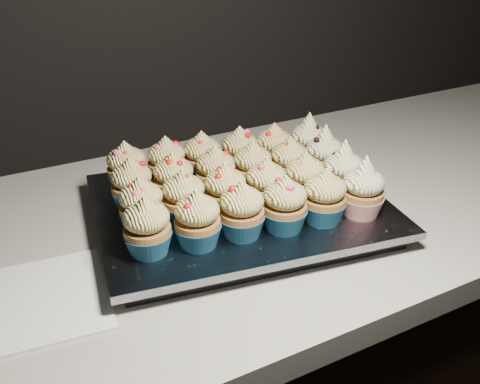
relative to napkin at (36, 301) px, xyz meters
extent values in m
cube|color=beige|center=(0.37, 0.10, -0.02)|extent=(2.44, 0.64, 0.04)
cube|color=white|center=(0.00, 0.00, 0.00)|extent=(0.19, 0.19, 0.00)
cube|color=black|center=(0.32, 0.06, 0.01)|extent=(0.44, 0.37, 0.02)
cube|color=silver|center=(0.32, 0.06, 0.03)|extent=(0.48, 0.40, 0.01)
cone|color=#185474|center=(0.15, -0.01, 0.05)|extent=(0.06, 0.06, 0.03)
ellipsoid|color=#E6CF74|center=(0.15, -0.01, 0.09)|extent=(0.06, 0.06, 0.04)
cone|color=#E6CF74|center=(0.15, -0.01, 0.11)|extent=(0.03, 0.03, 0.02)
cone|color=#185474|center=(0.21, -0.02, 0.05)|extent=(0.06, 0.06, 0.03)
ellipsoid|color=#E6CF74|center=(0.21, -0.02, 0.09)|extent=(0.06, 0.06, 0.04)
cone|color=#E6CF74|center=(0.21, -0.02, 0.11)|extent=(0.03, 0.03, 0.02)
cone|color=#185474|center=(0.27, -0.03, 0.05)|extent=(0.06, 0.06, 0.03)
ellipsoid|color=#E6CF74|center=(0.27, -0.03, 0.09)|extent=(0.06, 0.06, 0.04)
cone|color=#E6CF74|center=(0.27, -0.03, 0.11)|extent=(0.03, 0.03, 0.02)
cone|color=#185474|center=(0.33, -0.04, 0.05)|extent=(0.06, 0.06, 0.03)
ellipsoid|color=#E6CF74|center=(0.33, -0.04, 0.09)|extent=(0.06, 0.06, 0.04)
cone|color=#E6CF74|center=(0.33, -0.04, 0.11)|extent=(0.03, 0.03, 0.02)
cone|color=#185474|center=(0.40, -0.05, 0.05)|extent=(0.06, 0.06, 0.03)
ellipsoid|color=#E6CF74|center=(0.40, -0.05, 0.09)|extent=(0.06, 0.06, 0.04)
cone|color=#E6CF74|center=(0.40, -0.05, 0.11)|extent=(0.03, 0.03, 0.02)
cone|color=red|center=(0.46, -0.06, 0.05)|extent=(0.06, 0.06, 0.03)
ellipsoid|color=#FFEDB3|center=(0.46, -0.06, 0.09)|extent=(0.06, 0.06, 0.04)
cone|color=#FFEDB3|center=(0.46, -0.06, 0.11)|extent=(0.03, 0.03, 0.03)
cone|color=#185474|center=(0.16, 0.05, 0.05)|extent=(0.06, 0.06, 0.03)
ellipsoid|color=#E6CF74|center=(0.16, 0.05, 0.09)|extent=(0.06, 0.06, 0.04)
cone|color=#E6CF74|center=(0.16, 0.05, 0.11)|extent=(0.03, 0.03, 0.02)
cone|color=#185474|center=(0.22, 0.04, 0.05)|extent=(0.06, 0.06, 0.03)
ellipsoid|color=#E6CF74|center=(0.22, 0.04, 0.09)|extent=(0.06, 0.06, 0.04)
cone|color=#E6CF74|center=(0.22, 0.04, 0.11)|extent=(0.03, 0.03, 0.02)
cone|color=#185474|center=(0.28, 0.03, 0.05)|extent=(0.06, 0.06, 0.03)
ellipsoid|color=#E6CF74|center=(0.28, 0.03, 0.09)|extent=(0.06, 0.06, 0.04)
cone|color=#E6CF74|center=(0.28, 0.03, 0.11)|extent=(0.03, 0.03, 0.02)
cone|color=#185474|center=(0.34, 0.02, 0.05)|extent=(0.06, 0.06, 0.03)
ellipsoid|color=#E6CF74|center=(0.34, 0.02, 0.09)|extent=(0.06, 0.06, 0.04)
cone|color=#E6CF74|center=(0.34, 0.02, 0.11)|extent=(0.03, 0.03, 0.02)
cone|color=#185474|center=(0.40, 0.01, 0.05)|extent=(0.06, 0.06, 0.03)
ellipsoid|color=#E6CF74|center=(0.40, 0.01, 0.09)|extent=(0.06, 0.06, 0.04)
cone|color=#E6CF74|center=(0.40, 0.01, 0.11)|extent=(0.03, 0.03, 0.02)
cone|color=red|center=(0.47, 0.00, 0.05)|extent=(0.06, 0.06, 0.03)
ellipsoid|color=#FFEDB3|center=(0.47, 0.00, 0.09)|extent=(0.06, 0.06, 0.04)
cone|color=#FFEDB3|center=(0.47, 0.00, 0.11)|extent=(0.03, 0.03, 0.03)
cone|color=#185474|center=(0.17, 0.11, 0.05)|extent=(0.06, 0.06, 0.03)
ellipsoid|color=#E6CF74|center=(0.17, 0.11, 0.09)|extent=(0.06, 0.06, 0.04)
cone|color=#E6CF74|center=(0.17, 0.11, 0.11)|extent=(0.03, 0.03, 0.02)
cone|color=#185474|center=(0.23, 0.10, 0.05)|extent=(0.06, 0.06, 0.03)
ellipsoid|color=#E6CF74|center=(0.23, 0.10, 0.09)|extent=(0.06, 0.06, 0.04)
cone|color=#E6CF74|center=(0.23, 0.10, 0.11)|extent=(0.03, 0.03, 0.02)
cone|color=#185474|center=(0.29, 0.09, 0.05)|extent=(0.06, 0.06, 0.03)
ellipsoid|color=#E6CF74|center=(0.29, 0.09, 0.09)|extent=(0.06, 0.06, 0.04)
cone|color=#E6CF74|center=(0.29, 0.09, 0.11)|extent=(0.03, 0.03, 0.02)
cone|color=#185474|center=(0.35, 0.08, 0.05)|extent=(0.06, 0.06, 0.03)
ellipsoid|color=#E6CF74|center=(0.35, 0.08, 0.09)|extent=(0.06, 0.06, 0.04)
cone|color=#E6CF74|center=(0.35, 0.08, 0.11)|extent=(0.03, 0.03, 0.02)
cone|color=#185474|center=(0.41, 0.07, 0.05)|extent=(0.06, 0.06, 0.03)
ellipsoid|color=#E6CF74|center=(0.41, 0.07, 0.09)|extent=(0.06, 0.06, 0.04)
cone|color=#E6CF74|center=(0.41, 0.07, 0.11)|extent=(0.03, 0.03, 0.02)
cone|color=red|center=(0.48, 0.06, 0.05)|extent=(0.06, 0.06, 0.03)
ellipsoid|color=#FFEDB3|center=(0.48, 0.06, 0.09)|extent=(0.06, 0.06, 0.04)
cone|color=#FFEDB3|center=(0.48, 0.06, 0.11)|extent=(0.03, 0.03, 0.03)
cone|color=#185474|center=(0.18, 0.17, 0.05)|extent=(0.06, 0.06, 0.03)
ellipsoid|color=#E6CF74|center=(0.18, 0.17, 0.09)|extent=(0.06, 0.06, 0.04)
cone|color=#E6CF74|center=(0.18, 0.17, 0.11)|extent=(0.03, 0.03, 0.02)
cone|color=#185474|center=(0.24, 0.16, 0.05)|extent=(0.06, 0.06, 0.03)
ellipsoid|color=#E6CF74|center=(0.24, 0.16, 0.09)|extent=(0.06, 0.06, 0.04)
cone|color=#E6CF74|center=(0.24, 0.16, 0.11)|extent=(0.03, 0.03, 0.02)
cone|color=#185474|center=(0.30, 0.16, 0.05)|extent=(0.06, 0.06, 0.03)
ellipsoid|color=#E6CF74|center=(0.30, 0.16, 0.09)|extent=(0.06, 0.06, 0.04)
cone|color=#E6CF74|center=(0.30, 0.16, 0.11)|extent=(0.03, 0.03, 0.02)
cone|color=#185474|center=(0.36, 0.15, 0.05)|extent=(0.06, 0.06, 0.03)
ellipsoid|color=#E6CF74|center=(0.36, 0.15, 0.09)|extent=(0.06, 0.06, 0.04)
cone|color=#E6CF74|center=(0.36, 0.15, 0.11)|extent=(0.03, 0.03, 0.02)
cone|color=#185474|center=(0.42, 0.13, 0.05)|extent=(0.06, 0.06, 0.03)
ellipsoid|color=#E6CF74|center=(0.42, 0.13, 0.09)|extent=(0.06, 0.06, 0.04)
cone|color=#E6CF74|center=(0.42, 0.13, 0.11)|extent=(0.03, 0.03, 0.02)
cone|color=red|center=(0.49, 0.12, 0.05)|extent=(0.06, 0.06, 0.03)
ellipsoid|color=#FFEDB3|center=(0.49, 0.12, 0.09)|extent=(0.06, 0.06, 0.04)
cone|color=#FFEDB3|center=(0.49, 0.12, 0.11)|extent=(0.03, 0.03, 0.03)
camera|label=1|loc=(-0.02, -0.58, 0.43)|focal=40.00mm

